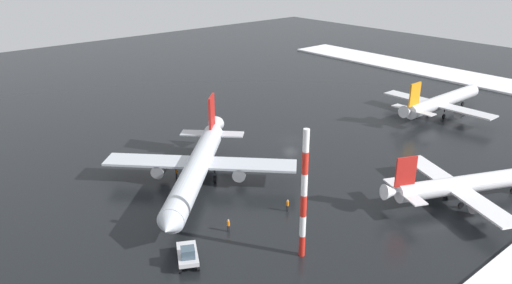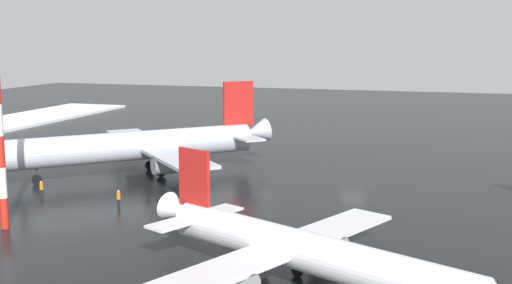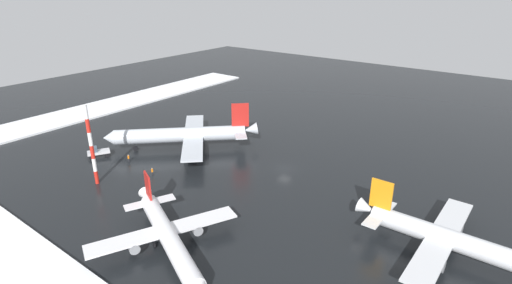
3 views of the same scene
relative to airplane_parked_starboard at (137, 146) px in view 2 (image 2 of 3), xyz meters
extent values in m
plane|color=black|center=(23.99, 5.05, -3.41)|extent=(240.00, 240.00, 0.00)
cylinder|color=silver|center=(-0.61, -0.58, 0.00)|extent=(23.28, 22.64, 3.31)
cone|color=silver|center=(10.87, 10.49, 0.58)|extent=(4.45, 4.43, 3.22)
cube|color=silver|center=(7.03, -4.29, -0.29)|extent=(11.86, 12.07, 0.35)
cylinder|color=gray|center=(5.33, -3.23, -1.27)|extent=(3.73, 3.70, 1.94)
cube|color=silver|center=(-4.05, 7.18, -0.29)|extent=(11.86, 12.07, 0.35)
cylinder|color=gray|center=(-3.04, 5.44, -1.27)|extent=(3.73, 3.70, 1.94)
cube|color=red|center=(9.19, 8.87, 4.18)|extent=(3.04, 2.95, 5.45)
cube|color=silver|center=(11.07, 6.64, 0.39)|extent=(5.06, 5.11, 0.23)
cube|color=silver|center=(7.02, 10.84, 0.39)|extent=(5.06, 5.11, 0.23)
cylinder|color=black|center=(-7.95, -7.68, -1.46)|extent=(0.23, 0.23, 0.68)
cylinder|color=black|center=(-7.95, -7.68, -2.87)|extent=(1.01, 0.99, 1.07)
cylinder|color=black|center=(2.98, -0.10, -1.46)|extent=(0.23, 0.23, 0.68)
cylinder|color=black|center=(2.98, -0.10, -2.87)|extent=(1.01, 0.99, 1.07)
cylinder|color=black|center=(0.01, 2.98, -1.46)|extent=(0.23, 0.23, 0.68)
cylinder|color=black|center=(0.01, 2.98, -2.87)|extent=(1.01, 0.99, 1.07)
cylinder|color=white|center=(26.24, -27.69, -0.82)|extent=(21.16, 11.50, 2.51)
cone|color=white|center=(15.24, -22.65, -0.38)|extent=(3.28, 3.04, 2.44)
cube|color=white|center=(26.74, -21.27, -1.05)|extent=(6.94, 10.07, 0.27)
cylinder|color=gray|center=(26.47, -22.77, -1.78)|extent=(2.89, 2.39, 1.48)
cube|color=white|center=(21.71, -32.27, -1.05)|extent=(6.94, 10.07, 0.27)
cylinder|color=gray|center=(22.66, -31.08, -1.78)|extent=(2.89, 2.39, 1.48)
cube|color=red|center=(16.85, -23.39, 2.35)|extent=(2.79, 1.47, 4.13)
cube|color=white|center=(17.90, -21.44, -0.53)|extent=(3.22, 4.02, 0.18)
cube|color=white|center=(16.06, -25.46, -0.53)|extent=(3.22, 4.02, 0.18)
cylinder|color=black|center=(24.90, -25.29, -1.93)|extent=(0.18, 0.18, 0.52)
cylinder|color=black|center=(24.90, -25.29, -3.00)|extent=(0.85, 0.57, 0.81)
cylinder|color=black|center=(23.55, -28.25, -1.93)|extent=(0.18, 0.18, 0.52)
cylinder|color=black|center=(-3.90, -12.43, -2.98)|extent=(0.16, 0.16, 0.85)
cylinder|color=black|center=(-4.09, -12.36, -2.98)|extent=(0.16, 0.16, 0.85)
cylinder|color=orange|center=(-4.00, -12.40, -2.25)|extent=(0.36, 0.36, 0.62)
sphere|color=tan|center=(-4.00, -12.40, -1.82)|extent=(0.24, 0.24, 0.24)
cylinder|color=black|center=(-0.61, 4.99, -2.98)|extent=(0.16, 0.16, 0.85)
cylinder|color=black|center=(-0.62, 4.79, -2.98)|extent=(0.16, 0.16, 0.85)
cylinder|color=orange|center=(-0.62, 4.89, -2.25)|extent=(0.36, 0.36, 0.62)
sphere|color=tan|center=(-0.62, 4.89, -1.82)|extent=(0.24, 0.24, 0.24)
cylinder|color=black|center=(5.19, -13.59, -2.98)|extent=(0.16, 0.16, 0.85)
cylinder|color=black|center=(5.04, -13.46, -2.98)|extent=(0.16, 0.16, 0.85)
cylinder|color=orange|center=(5.11, -13.52, -2.25)|extent=(0.36, 0.36, 0.62)
sphere|color=tan|center=(5.11, -13.52, -1.82)|extent=(0.24, 0.24, 0.24)
cylinder|color=red|center=(-0.75, -21.92, -2.12)|extent=(0.70, 0.70, 2.58)
cylinder|color=white|center=(-0.75, -21.92, 0.46)|extent=(0.70, 0.70, 2.58)
cylinder|color=red|center=(-0.75, -21.92, 3.04)|extent=(0.70, 0.70, 2.58)
camera|label=1|loc=(-36.41, -55.26, 29.78)|focal=35.00mm
camera|label=2|loc=(34.25, -64.62, 12.28)|focal=45.00mm
camera|label=3|loc=(63.97, -57.27, 32.07)|focal=28.00mm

